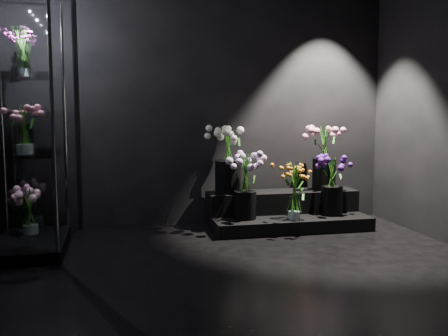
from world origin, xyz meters
name	(u,v)px	position (x,y,z in m)	size (l,w,h in m)	color
floor	(256,284)	(0.00, 0.00, 0.00)	(4.00, 4.00, 0.00)	black
wall_back	(204,93)	(0.00, 2.00, 1.40)	(4.00, 4.00, 0.00)	black
display_riser	(285,212)	(0.80, 1.68, 0.15)	(1.62, 0.72, 0.36)	black
display_case	(25,124)	(-1.68, 1.26, 1.10)	(0.60, 1.00, 2.19)	black
bouquet_orange_bells	(295,190)	(0.79, 1.38, 0.43)	(0.31, 0.31, 0.57)	white
bouquet_lilac	(245,181)	(0.32, 1.51, 0.51)	(0.43, 0.43, 0.66)	black
bouquet_purple	(332,181)	(1.25, 1.51, 0.49)	(0.42, 0.42, 0.61)	black
bouquet_cream_roses	(228,154)	(0.21, 1.78, 0.77)	(0.56, 0.56, 0.70)	black
bouquet_pink_roses	(324,153)	(1.27, 1.76, 0.76)	(0.47, 0.47, 0.69)	black
bouquet_case_pink	(24,128)	(-1.66, 1.04, 1.07)	(0.38, 0.38, 0.39)	white
bouquet_case_magenta	(23,52)	(-1.70, 1.42, 1.71)	(0.25, 0.25, 0.40)	white
bouquet_case_base_pink	(30,210)	(-1.70, 1.45, 0.32)	(0.41, 0.41, 0.42)	white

